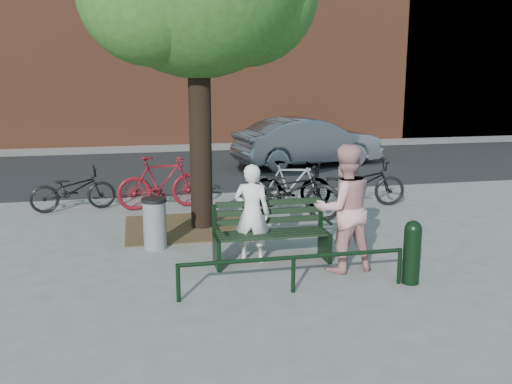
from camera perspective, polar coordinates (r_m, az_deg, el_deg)
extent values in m
plane|color=gray|center=(8.73, 1.58, -7.05)|extent=(90.00, 90.00, 0.00)
cube|color=brown|center=(10.64, -6.46, -3.48)|extent=(2.40, 2.00, 0.02)
cube|color=black|center=(16.86, -5.20, 2.41)|extent=(40.00, 7.00, 0.01)
cube|color=black|center=(8.51, -3.95, -6.00)|extent=(0.06, 0.52, 0.45)
cube|color=black|center=(8.60, -4.21, -2.71)|extent=(0.06, 0.06, 0.44)
cylinder|color=black|center=(8.29, -3.89, -3.55)|extent=(0.04, 0.36, 0.04)
cube|color=black|center=(8.88, 6.89, -5.26)|extent=(0.06, 0.52, 0.45)
cube|color=black|center=(8.97, 6.49, -2.12)|extent=(0.06, 0.06, 0.44)
cylinder|color=black|center=(8.68, 7.17, -2.90)|extent=(0.04, 0.36, 0.04)
cube|color=black|center=(8.59, 1.60, -4.22)|extent=(1.64, 0.46, 0.04)
cube|color=black|center=(8.73, 1.26, -1.97)|extent=(1.64, 0.03, 0.47)
cylinder|color=black|center=(7.31, -7.79, -9.00)|extent=(0.06, 0.06, 0.50)
cylinder|color=black|center=(7.55, 3.75, -8.20)|extent=(0.06, 0.06, 0.50)
cylinder|color=black|center=(8.07, 14.14, -7.20)|extent=(0.06, 0.06, 0.50)
cylinder|color=black|center=(7.47, 3.77, -6.55)|extent=(3.00, 0.06, 0.06)
cylinder|color=black|center=(10.31, -5.60, 6.73)|extent=(0.40, 0.40, 3.80)
imported|color=silver|center=(8.59, -0.43, -2.12)|extent=(0.65, 0.55, 1.50)
imported|color=#CE8E8D|center=(8.25, 8.77, -1.63)|extent=(0.96, 0.78, 1.85)
cylinder|color=black|center=(8.08, 15.30, -6.23)|extent=(0.24, 0.24, 0.77)
sphere|color=black|center=(7.97, 15.46, -3.61)|extent=(0.24, 0.24, 0.24)
cylinder|color=gray|center=(9.43, -10.08, -3.27)|extent=(0.37, 0.37, 0.78)
cylinder|color=black|center=(9.33, -10.18, -0.80)|extent=(0.41, 0.41, 0.06)
imported|color=black|center=(12.30, -17.84, 0.25)|extent=(1.78, 0.88, 0.90)
imported|color=maroon|center=(12.03, -9.42, 0.94)|extent=(1.90, 0.74, 1.11)
imported|color=black|center=(11.16, 3.26, 0.21)|extent=(2.20, 1.71, 1.11)
imported|color=gray|center=(11.98, 3.56, 0.78)|extent=(1.73, 0.77, 1.00)
imported|color=black|center=(12.34, 10.43, 0.91)|extent=(1.97, 0.93, 0.99)
imported|color=gray|center=(17.17, 5.21, 5.02)|extent=(4.63, 2.37, 1.46)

